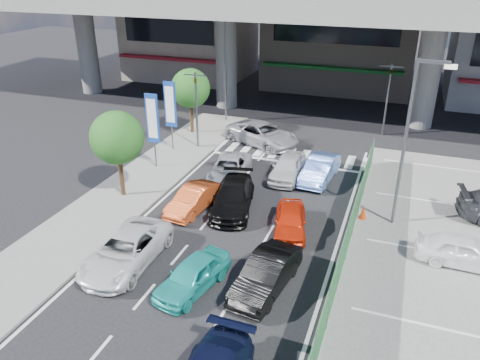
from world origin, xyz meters
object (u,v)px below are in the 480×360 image
at_px(sedan_white_front_mid, 288,167).
at_px(taxi_orange_left, 193,199).
at_px(sedan_black_mid, 233,197).
at_px(kei_truck_front_right, 320,169).
at_px(signboard_far, 170,106).
at_px(wagon_silver_front_left, 229,168).
at_px(traffic_light_right, 389,82).
at_px(crossing_wagon_silver, 262,134).
at_px(hatch_black_mid_right, 266,274).
at_px(taxi_teal_mid, 193,275).
at_px(tree_near, 117,138).
at_px(traffic_light_left, 196,91).
at_px(tree_far, 190,88).
at_px(traffic_cone, 363,212).
at_px(sedan_white_mid_left, 126,250).
at_px(signboard_near, 153,121).
at_px(taxi_orange_right, 290,221).
at_px(parked_sedan_white, 464,251).
at_px(street_lamp_right, 411,132).
at_px(street_lamp_left, 227,61).

bearing_deg(sedan_white_front_mid, taxi_orange_left, -124.08).
height_order(sedan_black_mid, kei_truck_front_right, same).
relative_size(signboard_far, wagon_silver_front_left, 1.07).
xyz_separation_m(traffic_light_right, crossing_wagon_silver, (-7.77, -4.85, -3.19)).
bearing_deg(kei_truck_front_right, hatch_black_mid_right, -84.72).
xyz_separation_m(taxi_teal_mid, wagon_silver_front_left, (-2.36, 10.09, -0.02)).
bearing_deg(tree_near, kei_truck_front_right, 30.68).
xyz_separation_m(traffic_light_left, taxi_orange_left, (3.46, -8.09, -3.31)).
bearing_deg(tree_far, signboard_far, -86.74).
bearing_deg(traffic_cone, sedan_white_mid_left, -141.00).
bearing_deg(sedan_white_front_mid, signboard_near, -171.22).
bearing_deg(traffic_cone, taxi_orange_right, -142.58).
height_order(traffic_light_left, taxi_orange_right, traffic_light_left).
bearing_deg(sedan_white_front_mid, hatch_black_mid_right, -80.78).
bearing_deg(sedan_white_front_mid, sedan_white_mid_left, -112.24).
distance_m(sedan_white_mid_left, sedan_white_front_mid, 11.51).
distance_m(traffic_light_right, taxi_orange_right, 16.12).
distance_m(taxi_orange_left, sedan_white_front_mid, 6.52).
distance_m(signboard_near, kei_truck_front_right, 10.28).
relative_size(wagon_silver_front_left, traffic_cone, 6.22).
xyz_separation_m(traffic_light_right, taxi_orange_right, (-3.02, -15.48, -3.32)).
relative_size(traffic_light_right, traffic_cone, 7.33).
bearing_deg(parked_sedan_white, traffic_light_left, 63.48).
distance_m(street_lamp_right, sedan_black_mid, 9.10).
bearing_deg(hatch_black_mid_right, signboard_far, 138.54).
relative_size(crossing_wagon_silver, traffic_cone, 7.59).
distance_m(traffic_light_left, wagon_silver_front_left, 6.31).
bearing_deg(hatch_black_mid_right, signboard_near, 145.68).
bearing_deg(tree_near, wagon_silver_front_left, 42.46).
height_order(traffic_light_right, parked_sedan_white, traffic_light_right).
height_order(traffic_light_right, tree_near, traffic_light_right).
bearing_deg(taxi_orange_right, traffic_light_left, 122.58).
height_order(traffic_light_right, street_lamp_right, street_lamp_right).
bearing_deg(sedan_white_front_mid, tree_near, -146.47).
xyz_separation_m(sedan_white_mid_left, parked_sedan_white, (13.37, 4.75, 0.03)).
relative_size(street_lamp_right, street_lamp_left, 1.00).
height_order(sedan_black_mid, traffic_cone, sedan_black_mid).
distance_m(signboard_near, tree_near, 4.01).
distance_m(street_lamp_left, wagon_silver_front_left, 11.34).
bearing_deg(taxi_orange_left, signboard_far, 130.94).
height_order(sedan_white_mid_left, sedan_white_front_mid, same).
distance_m(street_lamp_right, wagon_silver_front_left, 10.68).
relative_size(signboard_far, taxi_orange_left, 1.24).
relative_size(tree_near, tree_far, 1.00).
xyz_separation_m(wagon_silver_front_left, sedan_white_front_mid, (3.24, 1.16, 0.08)).
distance_m(taxi_teal_mid, sedan_black_mid, 6.64).
bearing_deg(wagon_silver_front_left, traffic_light_right, 46.38).
bearing_deg(traffic_light_right, parked_sedan_white, -73.93).
bearing_deg(hatch_black_mid_right, tree_near, 160.79).
height_order(street_lamp_right, kei_truck_front_right, street_lamp_right).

